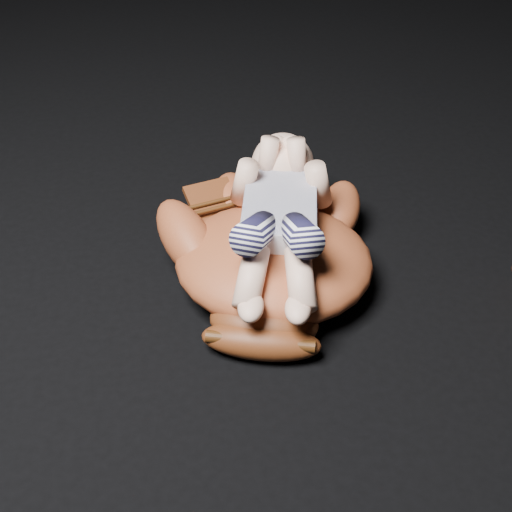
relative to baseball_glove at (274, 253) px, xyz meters
name	(u,v)px	position (x,y,z in m)	size (l,w,h in m)	color
baseball_glove	(274,253)	(0.00, 0.00, 0.00)	(0.39, 0.45, 0.14)	maroon
newborn_baby	(279,216)	(0.01, 0.01, 0.06)	(0.19, 0.41, 0.16)	#DFAB8F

